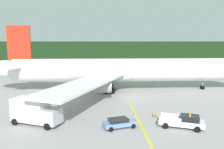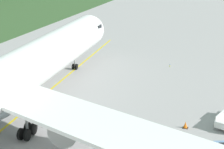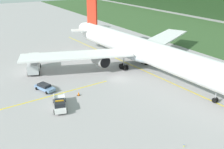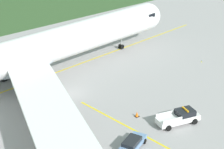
{
  "view_description": "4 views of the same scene",
  "coord_description": "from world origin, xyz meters",
  "px_view_note": "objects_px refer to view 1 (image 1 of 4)",
  "views": [
    {
      "loc": [
        -3.24,
        -43.28,
        11.01
      ],
      "look_at": [
        -3.84,
        8.93,
        3.53
      ],
      "focal_mm": 35.49,
      "sensor_mm": 36.0,
      "label": 1
    },
    {
      "loc": [
        -34.15,
        -15.28,
        18.16
      ],
      "look_at": [
        4.55,
        -1.97,
        4.48
      ],
      "focal_mm": 60.65,
      "sensor_mm": 36.0,
      "label": 2
    },
    {
      "loc": [
        43.17,
        -27.77,
        21.66
      ],
      "look_at": [
        1.92,
        -3.02,
        2.29
      ],
      "focal_mm": 41.33,
      "sensor_mm": 36.0,
      "label": 3
    },
    {
      "loc": [
        -28.8,
        -42.24,
        26.87
      ],
      "look_at": [
        3.12,
        -5.45,
        4.12
      ],
      "focal_mm": 62.76,
      "sensor_mm": 36.0,
      "label": 4
    }
  ],
  "objects_px": {
    "airliner": "(120,70)",
    "ops_pickup_truck": "(183,121)",
    "catering_truck": "(35,111)",
    "apron_cone": "(154,114)",
    "staff_car": "(119,123)"
  },
  "relations": [
    {
      "from": "ops_pickup_truck",
      "to": "catering_truck",
      "type": "bearing_deg",
      "value": 176.83
    },
    {
      "from": "airliner",
      "to": "catering_truck",
      "type": "bearing_deg",
      "value": -118.89
    },
    {
      "from": "catering_truck",
      "to": "apron_cone",
      "type": "relative_size",
      "value": 10.18
    },
    {
      "from": "airliner",
      "to": "ops_pickup_truck",
      "type": "xyz_separation_m",
      "value": [
        7.61,
        -23.11,
        -3.78
      ]
    },
    {
      "from": "staff_car",
      "to": "apron_cone",
      "type": "height_order",
      "value": "staff_car"
    },
    {
      "from": "ops_pickup_truck",
      "to": "catering_truck",
      "type": "relative_size",
      "value": 0.82
    },
    {
      "from": "airliner",
      "to": "apron_cone",
      "type": "height_order",
      "value": "airliner"
    },
    {
      "from": "ops_pickup_truck",
      "to": "catering_truck",
      "type": "distance_m",
      "value": 19.82
    },
    {
      "from": "catering_truck",
      "to": "ops_pickup_truck",
      "type": "bearing_deg",
      "value": -3.17
    },
    {
      "from": "airliner",
      "to": "staff_car",
      "type": "bearing_deg",
      "value": -91.7
    },
    {
      "from": "airliner",
      "to": "ops_pickup_truck",
      "type": "relative_size",
      "value": 9.97
    },
    {
      "from": "airliner",
      "to": "catering_truck",
      "type": "distance_m",
      "value": 25.3
    },
    {
      "from": "catering_truck",
      "to": "staff_car",
      "type": "distance_m",
      "value": 11.57
    },
    {
      "from": "catering_truck",
      "to": "apron_cone",
      "type": "height_order",
      "value": "catering_truck"
    },
    {
      "from": "airliner",
      "to": "apron_cone",
      "type": "xyz_separation_m",
      "value": [
        4.69,
        -18.37,
        -4.34
      ]
    }
  ]
}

